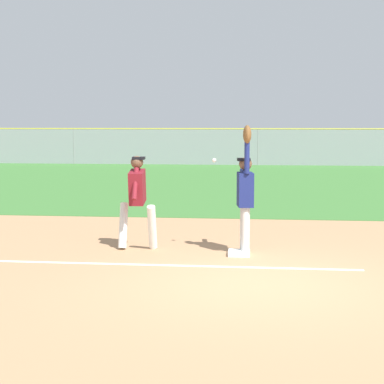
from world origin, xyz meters
The scene contains 11 objects.
ground_plane centered at (0.00, 0.00, 0.00)m, with size 77.34×77.34×0.00m, color tan.
outfield_grass centered at (0.00, 15.79, 0.01)m, with size 41.17×19.37×0.01m, color #3D7533.
chalk_foul_line centered at (-4.30, 1.03, 0.00)m, with size 12.00×0.10×0.01m, color white.
first_base centered at (-0.30, 1.93, 0.04)m, with size 0.38×0.38×0.08m, color white.
fielder centered at (-0.20, 2.05, 1.12)m, with size 0.32×0.90×2.28m.
runner centered at (-2.18, 2.27, 1.00)m, with size 0.73×0.84×1.72m.
baseball centered at (-0.77, 2.31, 1.65)m, with size 0.07×0.07×0.07m, color white.
outfield_fence centered at (0.00, 25.48, 1.00)m, with size 41.25×0.08×2.01m.
parked_car_green centered at (-6.22, 28.51, 0.67)m, with size 4.41×2.14×1.25m.
parked_car_white centered at (-1.00, 28.33, 0.67)m, with size 4.54×2.39×1.25m.
parked_car_silver centered at (4.37, 28.29, 0.67)m, with size 4.59×2.52×1.25m.
Camera 1 is at (0.01, -8.95, 2.32)m, focal length 58.75 mm.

